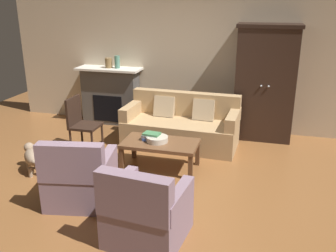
# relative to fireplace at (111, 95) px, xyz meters

# --- Properties ---
(ground_plane) EXTENTS (9.60, 9.60, 0.00)m
(ground_plane) POSITION_rel_fireplace_xyz_m (1.55, -2.30, -0.57)
(ground_plane) COLOR brown
(back_wall) EXTENTS (7.20, 0.10, 2.80)m
(back_wall) POSITION_rel_fireplace_xyz_m (1.55, 0.25, 0.83)
(back_wall) COLOR beige
(back_wall) RESTS_ON ground
(fireplace) EXTENTS (1.26, 0.48, 1.12)m
(fireplace) POSITION_rel_fireplace_xyz_m (0.00, 0.00, 0.00)
(fireplace) COLOR #4C4947
(fireplace) RESTS_ON ground
(armoire) EXTENTS (1.06, 0.57, 2.00)m
(armoire) POSITION_rel_fireplace_xyz_m (2.95, -0.08, 0.44)
(armoire) COLOR black
(armoire) RESTS_ON ground
(couch) EXTENTS (1.95, 0.92, 0.86)m
(couch) POSITION_rel_fireplace_xyz_m (1.63, -0.78, -0.25)
(couch) COLOR tan
(couch) RESTS_ON ground
(coffee_table) EXTENTS (1.10, 0.60, 0.42)m
(coffee_table) POSITION_rel_fireplace_xyz_m (1.55, -1.79, -0.20)
(coffee_table) COLOR brown
(coffee_table) RESTS_ON ground
(fruit_bowl) EXTENTS (0.32, 0.32, 0.08)m
(fruit_bowl) POSITION_rel_fireplace_xyz_m (1.50, -1.79, -0.11)
(fruit_bowl) COLOR beige
(fruit_bowl) RESTS_ON coffee_table
(book_stack) EXTENTS (0.27, 0.20, 0.11)m
(book_stack) POSITION_rel_fireplace_xyz_m (1.40, -1.75, -0.09)
(book_stack) COLOR #38569E
(book_stack) RESTS_ON coffee_table
(mantel_vase_bronze) EXTENTS (0.14, 0.14, 0.19)m
(mantel_vase_bronze) POSITION_rel_fireplace_xyz_m (0.00, -0.02, 0.65)
(mantel_vase_bronze) COLOR olive
(mantel_vase_bronze) RESTS_ON fireplace
(mantel_vase_jade) EXTENTS (0.10, 0.10, 0.24)m
(mantel_vase_jade) POSITION_rel_fireplace_xyz_m (0.18, -0.02, 0.67)
(mantel_vase_jade) COLOR slate
(mantel_vase_jade) RESTS_ON fireplace
(armchair_near_left) EXTENTS (0.89, 0.90, 0.88)m
(armchair_near_left) POSITION_rel_fireplace_xyz_m (0.87, -2.97, -0.25)
(armchair_near_left) COLOR gray
(armchair_near_left) RESTS_ON ground
(armchair_near_right) EXTENTS (0.85, 0.85, 0.88)m
(armchair_near_right) POSITION_rel_fireplace_xyz_m (1.89, -3.49, -0.25)
(armchair_near_right) COLOR gray
(armchair_near_right) RESTS_ON ground
(side_chair_wooden) EXTENTS (0.44, 0.44, 0.90)m
(side_chair_wooden) POSITION_rel_fireplace_xyz_m (0.10, -1.46, -0.06)
(side_chair_wooden) COLOR black
(side_chair_wooden) RESTS_ON ground
(dog) EXTENTS (0.44, 0.47, 0.39)m
(dog) POSITION_rel_fireplace_xyz_m (-0.21, -2.41, -0.32)
(dog) COLOR gray
(dog) RESTS_ON ground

